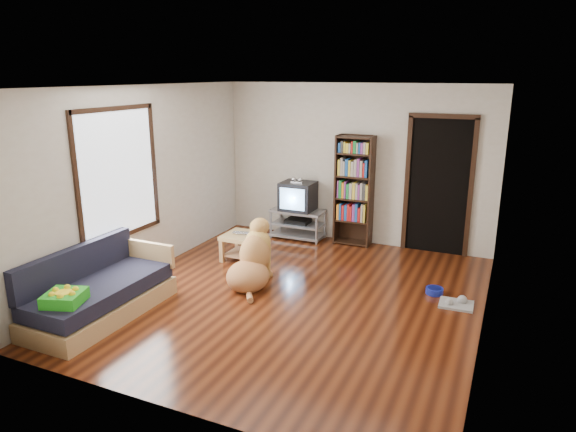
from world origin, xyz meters
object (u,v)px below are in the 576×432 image
at_px(sofa, 99,294).
at_px(green_cushion, 65,298).
at_px(coffee_table, 243,242).
at_px(laptop, 242,234).
at_px(tv_stand, 298,223).
at_px(dog, 253,261).
at_px(dog_bowl, 434,291).
at_px(bookshelf, 354,185).
at_px(crt_tv, 298,196).
at_px(grey_rag, 456,304).

bearing_deg(sofa, green_cushion, -78.23).
bearing_deg(coffee_table, laptop, -90.00).
height_order(tv_stand, sofa, sofa).
xyz_separation_m(green_cushion, dog, (1.09, 2.12, -0.15)).
bearing_deg(sofa, dog, 51.44).
height_order(dog_bowl, bookshelf, bookshelf).
xyz_separation_m(dog_bowl, sofa, (-3.50, -2.21, 0.22)).
height_order(green_cushion, bookshelf, bookshelf).
bearing_deg(coffee_table, bookshelf, 47.44).
bearing_deg(sofa, crt_tv, 75.07).
bearing_deg(dog_bowl, bookshelf, 136.05).
relative_size(laptop, dog_bowl, 1.37).
bearing_deg(dog, crt_tv, 96.53).
bearing_deg(coffee_table, grey_rag, -6.45).
height_order(coffee_table, dog, dog).
distance_m(bookshelf, sofa, 4.26).
bearing_deg(crt_tv, bookshelf, 4.32).
bearing_deg(coffee_table, tv_stand, 75.35).
xyz_separation_m(tv_stand, bookshelf, (0.95, 0.09, 0.73)).
bearing_deg(laptop, grey_rag, -18.65).
height_order(bookshelf, sofa, bookshelf).
bearing_deg(grey_rag, laptop, 174.09).
distance_m(laptop, grey_rag, 3.21).
relative_size(green_cushion, sofa, 0.21).
distance_m(green_cushion, laptop, 2.93).
distance_m(dog_bowl, bookshelf, 2.39).
xyz_separation_m(green_cushion, sofa, (-0.12, 0.59, -0.22)).
distance_m(laptop, dog_bowl, 2.89).
relative_size(dog_bowl, coffee_table, 0.40).
distance_m(grey_rag, bookshelf, 2.76).
relative_size(laptop, coffee_table, 0.55).
bearing_deg(crt_tv, laptop, -104.12).
distance_m(dog_bowl, crt_tv, 2.99).
bearing_deg(tv_stand, dog, -83.40).
relative_size(crt_tv, coffee_table, 1.05).
relative_size(green_cushion, grey_rag, 0.93).
xyz_separation_m(dog_bowl, dog, (-2.28, -0.68, 0.29)).
bearing_deg(green_cushion, coffee_table, 61.15).
xyz_separation_m(laptop, dog_bowl, (2.87, -0.08, -0.37)).
distance_m(sofa, dog, 1.95).
bearing_deg(tv_stand, coffee_table, -104.65).
bearing_deg(coffee_table, dog, -53.29).
relative_size(green_cushion, dog, 0.35).
bearing_deg(bookshelf, sofa, -117.32).
distance_m(tv_stand, sofa, 3.76).
height_order(dog_bowl, crt_tv, crt_tv).
xyz_separation_m(green_cushion, crt_tv, (0.85, 4.25, 0.26)).
distance_m(tv_stand, bookshelf, 1.20).
xyz_separation_m(sofa, dog, (1.22, 1.53, 0.07)).
distance_m(laptop, bookshelf, 2.02).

